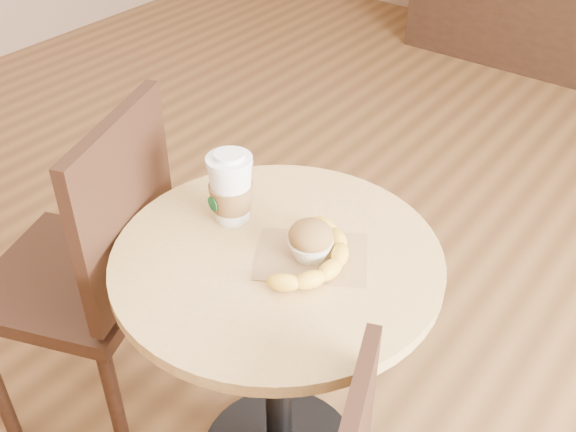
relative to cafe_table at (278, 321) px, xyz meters
The scene contains 6 objects.
cafe_table is the anchor object (origin of this frame).
chair_left 0.52m from the cafe_table, 163.72° to the right, with size 0.57×0.57×1.00m.
kraft_bag 0.22m from the cafe_table, 29.53° to the left, with size 0.24×0.18×0.00m, color #977249.
coffee_cup 0.33m from the cafe_table, 165.82° to the left, with size 0.11×0.11×0.18m.
muffin 0.26m from the cafe_table, 28.64° to the left, with size 0.10×0.10×0.09m.
banana 0.25m from the cafe_table, 11.64° to the left, with size 0.17×0.28×0.04m, color gold, non-canonical shape.
Camera 1 is at (0.82, -0.88, 1.69)m, focal length 42.00 mm.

